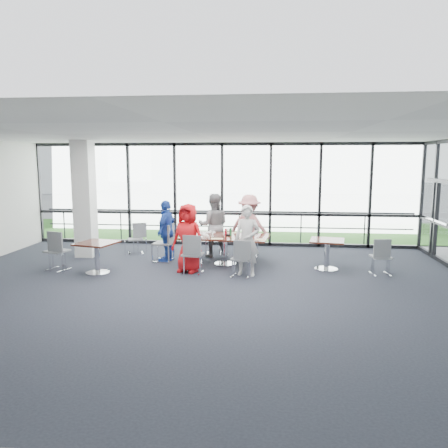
# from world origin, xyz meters

# --- Properties ---
(floor) EXTENTS (12.00, 10.00, 0.02)m
(floor) POSITION_xyz_m (0.00, 0.00, -0.01)
(floor) COLOR #1F222C
(floor) RESTS_ON ground
(ceiling) EXTENTS (12.00, 10.00, 0.04)m
(ceiling) POSITION_xyz_m (0.00, 0.00, 3.20)
(ceiling) COLOR silver
(ceiling) RESTS_ON ground
(wall_front) EXTENTS (12.00, 0.10, 3.20)m
(wall_front) POSITION_xyz_m (0.00, -5.00, 1.60)
(wall_front) COLOR silver
(wall_front) RESTS_ON ground
(curtain_wall_back) EXTENTS (12.00, 0.10, 3.20)m
(curtain_wall_back) POSITION_xyz_m (0.00, 5.00, 1.60)
(curtain_wall_back) COLOR white
(curtain_wall_back) RESTS_ON ground
(exit_door) EXTENTS (0.12, 1.60, 2.10)m
(exit_door) POSITION_xyz_m (6.00, 3.75, 1.05)
(exit_door) COLOR black
(exit_door) RESTS_ON ground
(structural_column) EXTENTS (0.50, 0.50, 3.20)m
(structural_column) POSITION_xyz_m (-3.60, 3.00, 1.60)
(structural_column) COLOR white
(structural_column) RESTS_ON ground
(apron) EXTENTS (80.00, 70.00, 0.02)m
(apron) POSITION_xyz_m (0.00, 10.00, -0.02)
(apron) COLOR slate
(apron) RESTS_ON ground
(grass_strip) EXTENTS (80.00, 5.00, 0.01)m
(grass_strip) POSITION_xyz_m (0.00, 8.00, 0.01)
(grass_strip) COLOR #2A5E1B
(grass_strip) RESTS_ON ground
(hangar_main) EXTENTS (24.00, 10.00, 6.00)m
(hangar_main) POSITION_xyz_m (4.00, 32.00, 3.00)
(hangar_main) COLOR silver
(hangar_main) RESTS_ON ground
(hangar_aux) EXTENTS (10.00, 6.00, 4.00)m
(hangar_aux) POSITION_xyz_m (-18.00, 28.00, 2.00)
(hangar_aux) COLOR silver
(hangar_aux) RESTS_ON ground
(guard_rail) EXTENTS (12.00, 0.06, 0.06)m
(guard_rail) POSITION_xyz_m (0.00, 5.60, 0.50)
(guard_rail) COLOR #2D2D33
(guard_rail) RESTS_ON ground
(main_table) EXTENTS (2.31, 1.44, 0.75)m
(main_table) POSITION_xyz_m (0.36, 2.42, 0.65)
(main_table) COLOR #3A1D11
(main_table) RESTS_ON ground
(side_table_left) EXTENTS (1.01, 1.01, 0.75)m
(side_table_left) POSITION_xyz_m (-2.57, 1.21, 0.63)
(side_table_left) COLOR #3A1D11
(side_table_left) RESTS_ON ground
(side_table_right) EXTENTS (0.93, 0.93, 0.75)m
(side_table_right) POSITION_xyz_m (2.89, 2.13, 0.62)
(side_table_right) COLOR #3A1D11
(side_table_right) RESTS_ON ground
(diner_near_left) EXTENTS (0.93, 0.75, 1.65)m
(diner_near_left) POSITION_xyz_m (-0.45, 1.59, 0.83)
(diner_near_left) COLOR red
(diner_near_left) RESTS_ON ground
(diner_near_right) EXTENTS (0.67, 0.53, 1.65)m
(diner_near_right) POSITION_xyz_m (0.97, 1.42, 0.83)
(diner_near_right) COLOR silver
(diner_near_right) RESTS_ON ground
(diner_far_left) EXTENTS (0.91, 0.62, 1.76)m
(diner_far_left) POSITION_xyz_m (-0.06, 3.32, 0.88)
(diner_far_left) COLOR gray
(diner_far_left) RESTS_ON ground
(diner_far_right) EXTENTS (1.24, 0.88, 1.74)m
(diner_far_right) POSITION_xyz_m (0.93, 3.26, 0.87)
(diner_far_right) COLOR #CC7A7A
(diner_far_right) RESTS_ON ground
(diner_end) EXTENTS (0.70, 1.04, 1.63)m
(diner_end) POSITION_xyz_m (-1.21, 2.61, 0.82)
(diner_end) COLOR #2245A9
(diner_end) RESTS_ON ground
(chair_main_nl) EXTENTS (0.50, 0.50, 0.93)m
(chair_main_nl) POSITION_xyz_m (-0.32, 1.43, 0.46)
(chair_main_nl) COLOR slate
(chair_main_nl) RESTS_ON ground
(chair_main_nr) EXTENTS (0.49, 0.49, 0.86)m
(chair_main_nr) POSITION_xyz_m (0.84, 1.26, 0.43)
(chair_main_nr) COLOR slate
(chair_main_nr) RESTS_ON ground
(chair_main_fl) EXTENTS (0.49, 0.49, 0.91)m
(chair_main_fl) POSITION_xyz_m (-0.08, 3.62, 0.45)
(chair_main_fl) COLOR slate
(chair_main_fl) RESTS_ON ground
(chair_main_fr) EXTENTS (0.49, 0.49, 0.91)m
(chair_main_fr) POSITION_xyz_m (0.94, 3.44, 0.45)
(chair_main_fr) COLOR slate
(chair_main_fr) RESTS_ON ground
(chair_main_end) EXTENTS (0.52, 0.52, 0.97)m
(chair_main_end) POSITION_xyz_m (-1.32, 2.59, 0.48)
(chair_main_end) COLOR slate
(chair_main_end) RESTS_ON ground
(chair_spare_la) EXTENTS (0.59, 0.59, 0.96)m
(chair_spare_la) POSITION_xyz_m (-3.65, 1.38, 0.48)
(chair_spare_la) COLOR slate
(chair_spare_la) RESTS_ON ground
(chair_spare_lb) EXTENTS (0.54, 0.54, 0.85)m
(chair_spare_lb) POSITION_xyz_m (-2.32, 3.41, 0.42)
(chair_spare_lb) COLOR slate
(chair_spare_lb) RESTS_ON ground
(chair_spare_r) EXTENTS (0.48, 0.48, 0.86)m
(chair_spare_r) POSITION_xyz_m (4.09, 1.77, 0.43)
(chair_spare_r) COLOR slate
(chair_spare_r) RESTS_ON ground
(plate_nl) EXTENTS (0.24, 0.24, 0.01)m
(plate_nl) POSITION_xyz_m (-0.29, 2.12, 0.76)
(plate_nl) COLOR white
(plate_nl) RESTS_ON main_table
(plate_nr) EXTENTS (0.24, 0.24, 0.01)m
(plate_nr) POSITION_xyz_m (0.94, 1.96, 0.76)
(plate_nr) COLOR white
(plate_nr) RESTS_ON main_table
(plate_fl) EXTENTS (0.28, 0.28, 0.01)m
(plate_fl) POSITION_xyz_m (-0.08, 2.88, 0.76)
(plate_fl) COLOR white
(plate_fl) RESTS_ON main_table
(plate_fr) EXTENTS (0.26, 0.26, 0.01)m
(plate_fr) POSITION_xyz_m (0.94, 2.75, 0.76)
(plate_fr) COLOR white
(plate_fr) RESTS_ON main_table
(plate_end) EXTENTS (0.24, 0.24, 0.01)m
(plate_end) POSITION_xyz_m (-0.63, 2.49, 0.76)
(plate_end) COLOR white
(plate_end) RESTS_ON main_table
(tumbler_a) EXTENTS (0.07, 0.07, 0.15)m
(tumbler_a) POSITION_xyz_m (0.06, 2.11, 0.82)
(tumbler_a) COLOR white
(tumbler_a) RESTS_ON main_table
(tumbler_b) EXTENTS (0.07, 0.07, 0.13)m
(tumbler_b) POSITION_xyz_m (0.71, 2.22, 0.82)
(tumbler_b) COLOR white
(tumbler_b) RESTS_ON main_table
(tumbler_c) EXTENTS (0.07, 0.07, 0.14)m
(tumbler_c) POSITION_xyz_m (0.42, 2.73, 0.82)
(tumbler_c) COLOR white
(tumbler_c) RESTS_ON main_table
(tumbler_d) EXTENTS (0.06, 0.06, 0.13)m
(tumbler_d) POSITION_xyz_m (-0.44, 2.28, 0.81)
(tumbler_d) COLOR white
(tumbler_d) RESTS_ON main_table
(menu_a) EXTENTS (0.30, 0.22, 0.00)m
(menu_a) POSITION_xyz_m (0.20, 1.99, 0.75)
(menu_a) COLOR white
(menu_a) RESTS_ON main_table
(menu_b) EXTENTS (0.33, 0.33, 0.00)m
(menu_b) POSITION_xyz_m (1.28, 1.95, 0.75)
(menu_b) COLOR white
(menu_b) RESTS_ON main_table
(menu_c) EXTENTS (0.34, 0.32, 0.00)m
(menu_c) POSITION_xyz_m (0.52, 2.88, 0.75)
(menu_c) COLOR white
(menu_c) RESTS_ON main_table
(condiment_caddy) EXTENTS (0.10, 0.07, 0.04)m
(condiment_caddy) POSITION_xyz_m (0.43, 2.42, 0.77)
(condiment_caddy) COLOR black
(condiment_caddy) RESTS_ON main_table
(ketchup_bottle) EXTENTS (0.06, 0.06, 0.18)m
(ketchup_bottle) POSITION_xyz_m (0.37, 2.45, 0.84)
(ketchup_bottle) COLOR #A30716
(ketchup_bottle) RESTS_ON main_table
(green_bottle) EXTENTS (0.05, 0.05, 0.20)m
(green_bottle) POSITION_xyz_m (0.50, 2.46, 0.85)
(green_bottle) COLOR #217E3D
(green_bottle) RESTS_ON main_table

